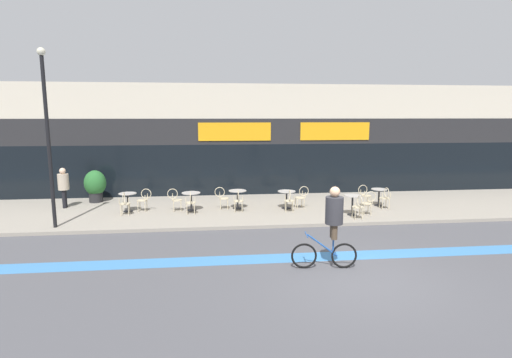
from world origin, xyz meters
TOP-DOWN VIEW (x-y plane):
  - ground_plane at (0.00, 0.00)m, footprint 120.00×120.00m
  - sidewalk_slab at (0.00, 7.25)m, footprint 40.00×5.50m
  - storefront_facade at (0.00, 11.96)m, footprint 40.00×4.06m
  - bike_lane_stripe at (0.00, 1.59)m, footprint 36.00×0.70m
  - bistro_table_0 at (-6.80, 7.11)m, footprint 0.68×0.68m
  - bistro_table_1 at (-4.33, 6.99)m, footprint 0.73×0.73m
  - bistro_table_2 at (-2.47, 7.12)m, footprint 0.72×0.72m
  - bistro_table_3 at (-0.50, 6.91)m, footprint 0.72×0.72m
  - bistro_table_4 at (1.79, 5.58)m, footprint 0.64×0.64m
  - bistro_table_5 at (3.45, 7.00)m, footprint 0.65×0.65m
  - cafe_chair_0_near at (-6.80, 6.48)m, footprint 0.42×0.58m
  - cafe_chair_0_side at (-6.18, 7.10)m, footprint 0.60×0.44m
  - cafe_chair_1_near at (-4.33, 6.36)m, footprint 0.43×0.59m
  - cafe_chair_1_side at (-4.96, 6.98)m, footprint 0.59×0.44m
  - cafe_chair_2_near at (-2.48, 6.49)m, footprint 0.44×0.59m
  - cafe_chair_2_side at (-3.10, 7.12)m, footprint 0.58×0.41m
  - cafe_chair_3_near at (-0.50, 6.29)m, footprint 0.43×0.59m
  - cafe_chair_3_side at (0.13, 6.92)m, footprint 0.59×0.44m
  - cafe_chair_4_near at (1.79, 4.95)m, footprint 0.42×0.58m
  - cafe_chair_4_side at (2.41, 5.58)m, footprint 0.58×0.41m
  - cafe_chair_5_near at (3.45, 6.37)m, footprint 0.40×0.58m
  - cafe_chair_5_side at (2.82, 6.99)m, footprint 0.59×0.44m
  - planter_pot at (-8.56, 9.05)m, footprint 0.91×0.91m
  - lamp_post at (-8.80, 5.05)m, footprint 0.26×0.26m
  - cyclist_0 at (-0.51, 0.74)m, footprint 1.68×0.55m
  - pedestrian_near_end at (-9.52, 8.06)m, footprint 0.47×0.47m

SIDE VIEW (x-z plane):
  - ground_plane at x=0.00m, z-range 0.00..0.00m
  - bike_lane_stripe at x=0.00m, z-range 0.00..0.01m
  - sidewalk_slab at x=0.00m, z-range 0.00..0.12m
  - bistro_table_5 at x=3.45m, z-range 0.27..0.98m
  - cafe_chair_0_near at x=-6.80m, z-range 0.19..1.09m
  - cafe_chair_0_side at x=-6.18m, z-range 0.19..1.09m
  - cafe_chair_1_near at x=-4.33m, z-range 0.19..1.09m
  - cafe_chair_1_side at x=-4.96m, z-range 0.19..1.09m
  - cafe_chair_2_near at x=-2.48m, z-range 0.19..1.09m
  - cafe_chair_2_side at x=-3.10m, z-range 0.19..1.09m
  - cafe_chair_3_near at x=-0.50m, z-range 0.19..1.09m
  - cafe_chair_3_side at x=0.13m, z-range 0.19..1.09m
  - cafe_chair_4_near at x=1.79m, z-range 0.19..1.09m
  - cafe_chair_4_side at x=2.41m, z-range 0.19..1.09m
  - cafe_chair_5_near at x=3.45m, z-range 0.19..1.09m
  - cafe_chair_5_side at x=2.82m, z-range 0.19..1.09m
  - bistro_table_3 at x=-0.50m, z-range 0.28..1.00m
  - bistro_table_1 at x=-4.33m, z-range 0.28..1.00m
  - bistro_table_0 at x=-6.80m, z-range 0.28..1.01m
  - bistro_table_2 at x=-2.47m, z-range 0.28..1.03m
  - bistro_table_4 at x=1.79m, z-range 0.28..1.04m
  - planter_pot at x=-8.56m, z-range 0.18..1.58m
  - pedestrian_near_end at x=-9.52m, z-range 0.27..1.92m
  - cyclist_0 at x=-0.51m, z-range 0.19..2.31m
  - storefront_facade at x=0.00m, z-range -0.01..5.31m
  - lamp_post at x=-8.80m, z-range 0.53..6.40m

